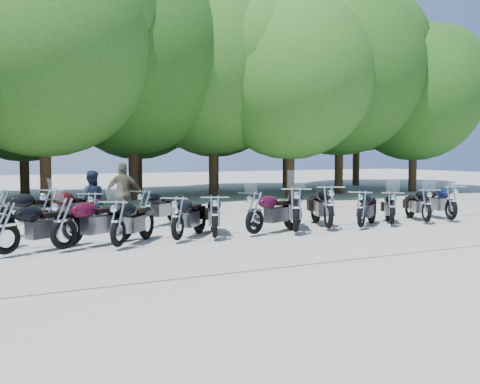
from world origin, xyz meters
name	(u,v)px	position (x,y,z in m)	size (l,w,h in m)	color
ground	(268,240)	(0.00, 0.00, 0.00)	(90.00, 90.00, 0.00)	gray
tree_3	(42,45)	(-3.57, 11.24, 6.32)	(8.70, 8.70, 10.67)	#3A2614
tree_4	(132,53)	(0.54, 13.09, 6.64)	(9.13, 9.13, 11.20)	#3A2614
tree_5	(213,62)	(4.61, 13.20, 6.57)	(9.04, 9.04, 11.10)	#3A2614
tree_6	(290,75)	(7.55, 10.82, 5.81)	(8.00, 8.00, 9.82)	#3A2614
tree_7	(340,71)	(11.20, 11.78, 6.39)	(8.79, 8.79, 10.79)	#3A2614
tree_8	(414,92)	(15.83, 11.20, 5.47)	(7.53, 7.53, 9.25)	#3A2614
tree_11	(22,81)	(-3.76, 16.43, 5.49)	(7.56, 7.56, 9.28)	#3A2614
tree_12	(137,83)	(1.80, 16.47, 5.72)	(7.88, 7.88, 9.67)	#3A2614
tree_13	(215,84)	(6.69, 17.47, 6.04)	(8.31, 8.31, 10.20)	#3A2614
tree_14	(287,89)	(10.68, 16.09, 5.83)	(8.02, 8.02, 9.84)	#3A2614
tree_15	(357,77)	(16.61, 17.02, 7.03)	(9.67, 9.67, 11.86)	#3A2614
motorcycle_1	(5,226)	(-5.97, 0.48, 0.65)	(0.70, 2.31, 1.31)	black
motorcycle_2	(64,221)	(-4.80, 0.57, 0.67)	(0.73, 2.39, 1.35)	#380717
motorcycle_3	(118,222)	(-3.67, 0.33, 0.63)	(0.68, 2.25, 1.27)	black
motorcycle_4	(177,216)	(-2.15, 0.62, 0.64)	(0.69, 2.26, 1.28)	black
motorcycle_5	(215,215)	(-1.20, 0.54, 0.63)	(0.68, 2.24, 1.27)	black
motorcycle_6	(255,211)	(-0.01, 0.66, 0.66)	(0.71, 2.32, 1.31)	#34071C
motorcycle_7	(296,208)	(1.07, 0.38, 0.72)	(0.77, 2.54, 1.43)	black
motorcycle_8	(329,205)	(2.30, 0.62, 0.72)	(0.77, 2.54, 1.43)	black
motorcycle_9	(361,208)	(3.25, 0.38, 0.63)	(0.67, 2.21, 1.25)	black
motorcycle_10	(392,207)	(4.46, 0.47, 0.59)	(0.63, 2.08, 1.18)	black
motorcycle_11	(427,204)	(5.82, 0.45, 0.61)	(0.66, 2.17, 1.23)	black
motorcycle_12	(451,201)	(6.85, 0.44, 0.66)	(0.71, 2.33, 1.31)	black
motorcycle_13	(1,211)	(-5.83, 3.31, 0.70)	(0.76, 2.49, 1.41)	black
motorcycle_14	(49,209)	(-4.70, 3.08, 0.71)	(0.77, 2.51, 1.42)	#34070D
motorcycle_15	(91,210)	(-3.59, 3.30, 0.62)	(0.67, 2.21, 1.25)	maroon
motorcycle_16	(144,207)	(-2.09, 3.35, 0.63)	(0.68, 2.22, 1.26)	black
rider_1	(91,200)	(-3.47, 3.80, 0.83)	(0.81, 0.63, 1.67)	#1A2436
rider_2	(124,194)	(-2.35, 4.51, 0.94)	(1.10, 0.46, 1.87)	brown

